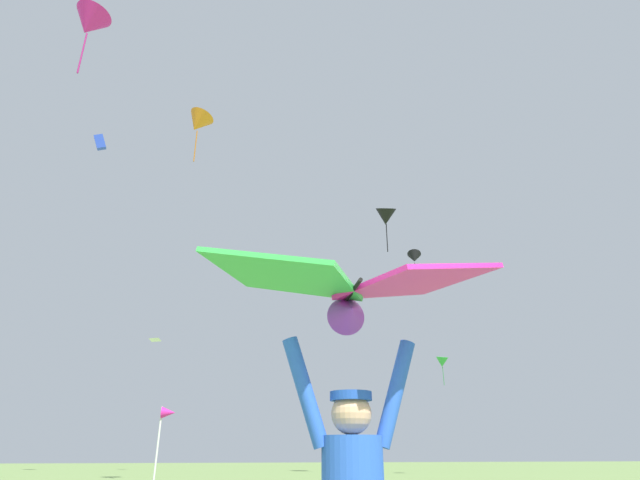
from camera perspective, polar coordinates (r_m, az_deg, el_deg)
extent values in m
sphere|color=tan|center=(3.00, 3.60, -19.21)|extent=(0.23, 0.23, 0.23)
cylinder|color=#1E47AD|center=(3.01, 3.55, -17.41)|extent=(0.24, 0.24, 0.05)
cylinder|color=blue|center=(3.08, 8.61, -16.86)|extent=(0.28, 0.09, 0.62)
cylinder|color=blue|center=(2.97, -1.72, -16.88)|extent=(0.28, 0.09, 0.62)
cylinder|color=black|center=(3.12, 3.29, -6.51)|extent=(0.03, 0.69, 0.02)
cube|color=#DB2393|center=(3.16, 10.99, -4.70)|extent=(1.03, 0.97, 0.20)
cube|color=green|center=(3.00, -4.12, -4.06)|extent=(1.03, 0.97, 0.20)
cone|color=purple|center=(3.10, 3.33, -8.29)|extent=(0.24, 0.20, 0.24)
cube|color=blue|center=(35.73, -23.86, 10.19)|extent=(0.90, 0.84, 1.12)
cone|color=green|center=(31.35, 13.79, -13.39)|extent=(0.77, 0.86, 0.74)
cylinder|color=#237931|center=(31.24, 13.93, -14.86)|extent=(0.03, 0.03, 1.06)
cone|color=#DB2393|center=(20.40, -24.88, 21.57)|extent=(1.74, 1.61, 1.21)
cylinder|color=#991867|center=(19.54, -25.55, 18.76)|extent=(0.05, 0.05, 1.71)
cone|color=orange|center=(23.89, -13.77, 12.87)|extent=(1.37, 1.16, 1.21)
cylinder|color=#A75C15|center=(23.20, -14.06, 10.39)|extent=(0.05, 0.05, 1.61)
pyramid|color=white|center=(37.45, -18.34, -10.74)|extent=(0.98, 0.98, 0.22)
cone|color=black|center=(28.27, 10.73, -2.00)|extent=(1.17, 1.22, 0.96)
cylinder|color=black|center=(27.98, 10.86, -3.63)|extent=(0.03, 0.03, 1.11)
cone|color=black|center=(31.24, 7.53, 2.66)|extent=(1.71, 1.92, 1.62)
cylinder|color=black|center=(30.65, 7.67, 0.26)|extent=(0.06, 0.06, 1.85)
cylinder|color=silver|center=(11.56, -18.28, -22.99)|extent=(0.04, 0.04, 2.16)
cone|color=#DB2393|center=(11.57, -16.95, -18.36)|extent=(0.28, 0.24, 0.24)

